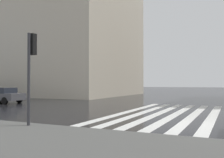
% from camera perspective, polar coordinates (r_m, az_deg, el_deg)
% --- Properties ---
extents(ground_plane, '(220.00, 220.00, 0.00)m').
position_cam_1_polar(ground_plane, '(11.45, 19.97, -9.95)').
color(ground_plane, black).
extents(zebra_crossing, '(13.00, 5.50, 0.01)m').
position_cam_1_polar(zebra_crossing, '(15.75, 12.37, -7.49)').
color(zebra_crossing, silver).
rests_on(zebra_crossing, ground_plane).
extents(haussmann_block_mid, '(18.64, 27.94, 20.20)m').
position_cam_1_polar(haussmann_block_mid, '(44.00, -14.91, 9.67)').
color(haussmann_block_mid, beige).
rests_on(haussmann_block_mid, ground_plane).
extents(traffic_signal_post, '(0.44, 0.30, 3.64)m').
position_cam_1_polar(traffic_signal_post, '(10.72, -17.58, 4.28)').
color(traffic_signal_post, '#333338').
rests_on(traffic_signal_post, sidewalk_pavement).
extents(car_dark_grey, '(1.85, 4.10, 1.41)m').
position_cam_1_polar(car_dark_grey, '(25.29, -23.32, -3.25)').
color(car_dark_grey, '#4C4C51').
rests_on(car_dark_grey, ground_plane).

